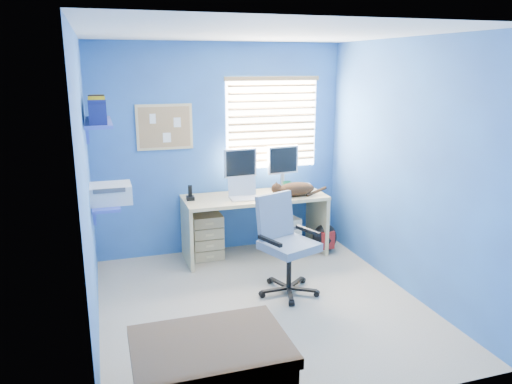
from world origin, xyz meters
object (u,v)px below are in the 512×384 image
object	(u,v)px
tower_pc	(286,233)
office_chair	(286,257)
laptop	(244,189)
cat	(296,189)
desk	(255,226)

from	to	relation	value
tower_pc	office_chair	world-z (taller)	office_chair
laptop	office_chair	world-z (taller)	office_chair
tower_pc	office_chair	size ratio (longest dim) A/B	0.45
laptop	cat	bearing A→B (deg)	-2.12
cat	tower_pc	size ratio (longest dim) A/B	0.99
laptop	tower_pc	size ratio (longest dim) A/B	0.73
desk	cat	xyz separation A→B (m)	(0.47, -0.13, 0.45)
desk	office_chair	world-z (taller)	office_chair
laptop	office_chair	size ratio (longest dim) A/B	0.33
laptop	tower_pc	bearing A→B (deg)	13.44
tower_pc	office_chair	xyz separation A→B (m)	(-0.41, -1.07, 0.14)
desk	tower_pc	size ratio (longest dim) A/B	3.72
desk	tower_pc	xyz separation A→B (m)	(0.41, 0.02, -0.14)
laptop	cat	distance (m)	0.62
desk	tower_pc	bearing A→B (deg)	3.48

